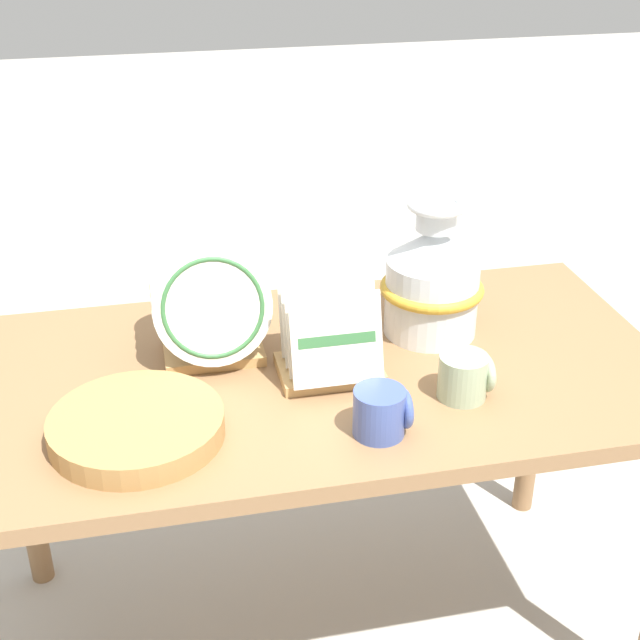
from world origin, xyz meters
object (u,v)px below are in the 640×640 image
object	(u,v)px
ceramic_vase	(432,279)
dish_rack_square_plates	(329,344)
dish_rack_round_plates	(211,311)
mug_cobalt_glaze	(382,412)
wicker_charger_stack	(137,426)
mug_sage_glaze	(465,376)

from	to	relation	value
ceramic_vase	dish_rack_square_plates	distance (m)	0.29
dish_rack_round_plates	mug_cobalt_glaze	size ratio (longest dim) A/B	2.47
dish_rack_round_plates	dish_rack_square_plates	xyz separation A→B (m)	(0.22, -0.12, -0.04)
wicker_charger_stack	mug_cobalt_glaze	world-z (taller)	mug_cobalt_glaze
ceramic_vase	mug_sage_glaze	distance (m)	0.28
wicker_charger_stack	mug_sage_glaze	world-z (taller)	mug_sage_glaze
mug_sage_glaze	mug_cobalt_glaze	world-z (taller)	same
mug_cobalt_glaze	dish_rack_square_plates	bearing A→B (deg)	102.07
ceramic_vase	dish_rack_square_plates	xyz separation A→B (m)	(-0.25, -0.13, -0.06)
mug_cobalt_glaze	ceramic_vase	bearing A→B (deg)	59.22
ceramic_vase	wicker_charger_stack	distance (m)	0.70
mug_cobalt_glaze	mug_sage_glaze	bearing A→B (deg)	23.83
dish_rack_square_plates	mug_cobalt_glaze	bearing A→B (deg)	-77.93
wicker_charger_stack	mug_cobalt_glaze	bearing A→B (deg)	-10.56
mug_sage_glaze	mug_cobalt_glaze	size ratio (longest dim) A/B	1.00
ceramic_vase	dish_rack_round_plates	distance (m)	0.47
dish_rack_round_plates	mug_sage_glaze	distance (m)	0.52
dish_rack_round_plates	wicker_charger_stack	bearing A→B (deg)	-122.97
ceramic_vase	mug_cobalt_glaze	size ratio (longest dim) A/B	2.93
mug_sage_glaze	dish_rack_round_plates	bearing A→B (deg)	151.05
dish_rack_square_plates	wicker_charger_stack	world-z (taller)	dish_rack_square_plates
ceramic_vase	dish_rack_round_plates	world-z (taller)	ceramic_vase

